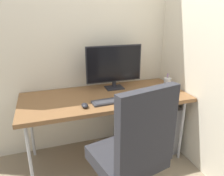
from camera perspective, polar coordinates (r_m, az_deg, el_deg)
name	(u,v)px	position (r m, az deg, el deg)	size (l,w,h in m)	color
ground_plane	(106,156)	(2.53, -1.63, -17.69)	(8.00, 8.00, 0.00)	gray
wall_back	(94,25)	(2.39, -4.81, 16.39)	(3.49, 0.04, 2.80)	beige
wall_side_right	(203,27)	(2.20, 23.07, 14.71)	(0.04, 2.54, 2.80)	beige
desk	(105,99)	(2.18, -1.81, -2.96)	(1.67, 0.72, 0.73)	brown
office_chair	(133,150)	(1.63, 5.73, -16.16)	(0.61, 0.60, 1.10)	black
filing_cabinet	(151,125)	(2.59, 10.42, -9.71)	(0.48, 0.52, 0.56)	gray
monitor	(114,65)	(2.31, 0.58, 6.13)	(0.62, 0.15, 0.47)	black
keyboard	(116,100)	(2.02, 1.18, -3.29)	(0.48, 0.15, 0.02)	#333338
mouse	(85,105)	(1.90, -7.29, -4.66)	(0.06, 0.09, 0.04)	black
pen_holder	(167,82)	(2.48, 14.59, 1.46)	(0.08, 0.08, 0.16)	silver
notebook	(155,94)	(2.20, 11.46, -1.67)	(0.12, 0.19, 0.02)	silver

